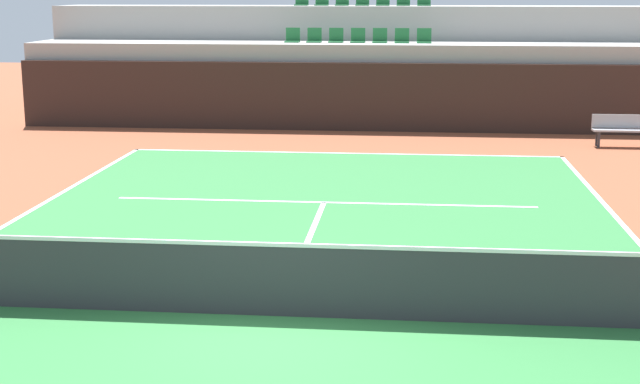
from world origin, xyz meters
name	(u,v)px	position (x,y,z in m)	size (l,w,h in m)	color
ground_plane	(277,317)	(0.00, 0.00, 0.00)	(80.00, 80.00, 0.00)	brown
court_surface	(277,316)	(0.00, 0.00, 0.01)	(11.00, 24.00, 0.01)	#2D7238
baseline_far	(345,153)	(0.00, 11.95, 0.01)	(11.00, 0.10, 0.00)	white
service_line_far	(324,202)	(0.00, 6.40, 0.01)	(8.26, 0.10, 0.00)	white
centre_service_line	(305,247)	(0.00, 3.20, 0.01)	(0.10, 6.40, 0.00)	white
back_wall	(355,97)	(0.00, 15.93, 1.00)	(20.23, 0.30, 2.01)	black
stands_tier_lower	(357,84)	(0.00, 17.28, 1.26)	(20.23, 2.40, 2.51)	#9E9E99
stands_tier_upper	(362,60)	(0.00, 19.68, 1.79)	(20.23, 2.40, 3.58)	#9E9E99
seating_row_lower	(358,38)	(0.00, 17.37, 2.64)	(4.49, 0.44, 0.44)	#1E6633
seating_row_upper	(362,2)	(0.00, 19.77, 3.71)	(4.49, 0.44, 0.44)	#1E6633
tennis_net	(276,279)	(0.00, 0.00, 0.51)	(11.08, 0.08, 1.07)	black
player_bench	(621,128)	(7.24, 13.74, 0.51)	(1.50, 0.40, 0.85)	#99999E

